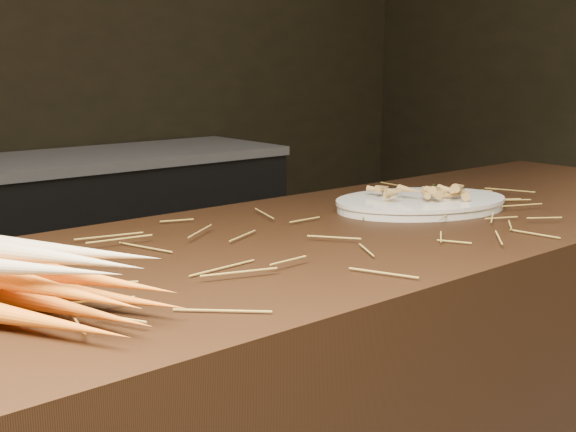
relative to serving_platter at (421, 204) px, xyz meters
name	(u,v)px	position (x,y,z in m)	size (l,w,h in m)	color
back_counter	(80,253)	(-0.02, 1.85, -0.49)	(1.82, 0.62, 0.84)	black
straw_bedding	(326,228)	(-0.32, -0.03, 0.00)	(1.40, 0.60, 0.02)	#A98D39
serving_platter	(421,204)	(0.00, 0.00, 0.00)	(0.39, 0.26, 0.02)	white
roasted_veg_heap	(422,190)	(0.00, 0.00, 0.03)	(0.19, 0.14, 0.04)	#AA7741
serving_fork	(479,197)	(0.12, -0.07, 0.01)	(0.01, 0.15, 0.00)	silver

